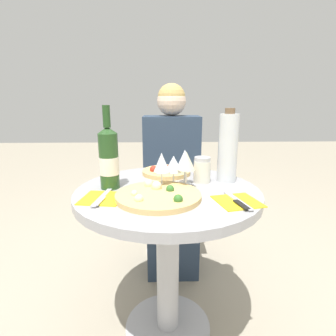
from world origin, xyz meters
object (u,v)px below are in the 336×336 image
object	(u,v)px
chair_behind_diner	(171,189)
wine_bottle	(109,158)
tall_carafe	(228,148)
dining_table	(168,227)
seated_diner	(172,186)
pizza_large	(158,195)

from	to	relation	value
chair_behind_diner	wine_bottle	size ratio (longest dim) A/B	2.77
tall_carafe	wine_bottle	bearing A→B (deg)	-170.90
tall_carafe	dining_table	bearing A→B (deg)	-159.30
chair_behind_diner	wine_bottle	bearing A→B (deg)	68.50
dining_table	seated_diner	distance (m)	0.60
tall_carafe	seated_diner	bearing A→B (deg)	114.69
dining_table	seated_diner	xyz separation A→B (m)	(0.04, 0.60, -0.01)
dining_table	seated_diner	bearing A→B (deg)	85.74
dining_table	chair_behind_diner	bearing A→B (deg)	86.60
wine_bottle	tall_carafe	distance (m)	0.52
chair_behind_diner	wine_bottle	distance (m)	0.88
pizza_large	tall_carafe	world-z (taller)	tall_carafe
chair_behind_diner	seated_diner	size ratio (longest dim) A/B	0.80
tall_carafe	chair_behind_diner	bearing A→B (deg)	109.39
wine_bottle	dining_table	bearing A→B (deg)	-4.79
chair_behind_diner	tall_carafe	world-z (taller)	tall_carafe
seated_diner	tall_carafe	bearing A→B (deg)	114.69
chair_behind_diner	tall_carafe	bearing A→B (deg)	109.39
dining_table	tall_carafe	bearing A→B (deg)	20.70
pizza_large	dining_table	bearing A→B (deg)	69.75
dining_table	tall_carafe	world-z (taller)	tall_carafe
dining_table	wine_bottle	size ratio (longest dim) A/B	2.24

